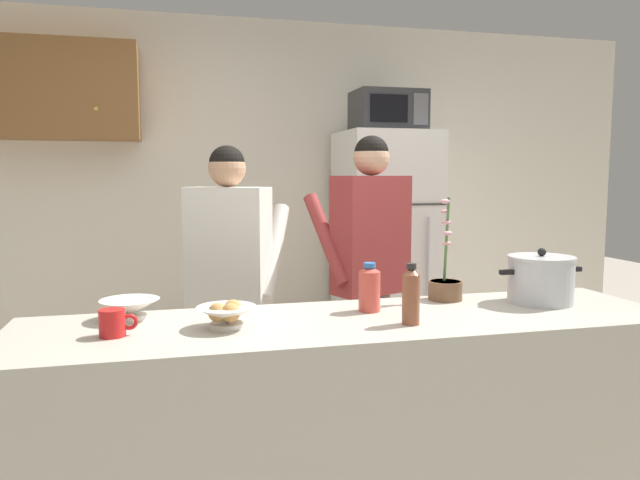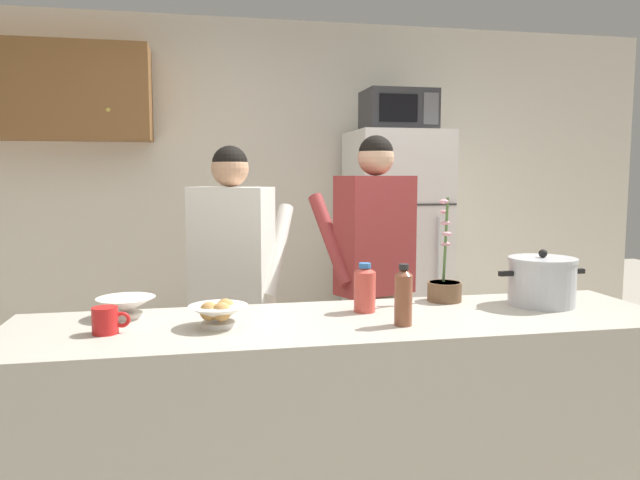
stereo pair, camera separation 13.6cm
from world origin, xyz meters
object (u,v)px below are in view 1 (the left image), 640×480
object	(u,v)px
microwave	(388,111)
potted_orchid	(445,285)
bottle_mid_counter	(411,295)
refrigerator	(385,257)
bottle_near_edge	(369,288)
person_near_pot	(229,266)
coffee_mug	(113,323)
person_by_sink	(370,250)
bread_bowl	(227,315)
empty_bowl	(130,308)
cooking_pot	(541,279)

from	to	relation	value
microwave	potted_orchid	size ratio (longest dim) A/B	1.04
bottle_mid_counter	microwave	bearing A→B (deg)	72.01
refrigerator	bottle_near_edge	bearing A→B (deg)	-112.39
person_near_pot	bottle_mid_counter	bearing A→B (deg)	-60.91
coffee_mug	bottle_mid_counter	size ratio (longest dim) A/B	0.57
bottle_near_edge	bottle_mid_counter	world-z (taller)	bottle_mid_counter
person_near_pot	coffee_mug	xyz separation A→B (m)	(-0.49, -0.93, -0.04)
refrigerator	person_near_pot	size ratio (longest dim) A/B	1.10
microwave	person_by_sink	world-z (taller)	microwave
bread_bowl	refrigerator	bearing A→B (deg)	55.07
empty_bowl	potted_orchid	distance (m)	1.35
person_near_pot	cooking_pot	size ratio (longest dim) A/B	4.10
coffee_mug	bottle_near_edge	world-z (taller)	bottle_near_edge
person_near_pot	cooking_pot	distance (m)	1.51
bread_bowl	person_near_pot	bearing A→B (deg)	83.74
coffee_mug	empty_bowl	bearing A→B (deg)	80.19
microwave	bread_bowl	bearing A→B (deg)	-125.25
refrigerator	cooking_pot	size ratio (longest dim) A/B	4.49
person_near_pot	microwave	bearing A→B (deg)	37.71
bread_bowl	bottle_near_edge	distance (m)	0.61
person_by_sink	potted_orchid	size ratio (longest dim) A/B	3.67
person_near_pot	coffee_mug	distance (m)	1.06
refrigerator	coffee_mug	bearing A→B (deg)	-131.98
coffee_mug	bottle_near_edge	xyz separation A→B (m)	(0.98, 0.15, 0.05)
empty_bowl	bottle_mid_counter	size ratio (longest dim) A/B	0.98
person_near_pot	person_by_sink	world-z (taller)	person_by_sink
refrigerator	empty_bowl	xyz separation A→B (m)	(-1.66, -1.65, 0.08)
coffee_mug	bottle_mid_counter	bearing A→B (deg)	-5.09
bottle_mid_counter	bread_bowl	bearing A→B (deg)	170.80
person_near_pot	bottle_mid_counter	xyz separation A→B (m)	(0.57, -1.03, 0.02)
person_near_pot	empty_bowl	size ratio (longest dim) A/B	7.17
person_near_pot	refrigerator	bearing A→B (deg)	38.35
microwave	person_by_sink	bearing A→B (deg)	-116.01
bottle_near_edge	bread_bowl	bearing A→B (deg)	-167.19
microwave	refrigerator	bearing A→B (deg)	90.07
bread_bowl	cooking_pot	bearing A→B (deg)	4.46
bread_bowl	bottle_mid_counter	xyz separation A→B (m)	(0.67, -0.11, 0.06)
bread_bowl	coffee_mug	bearing A→B (deg)	-177.91
person_near_pot	bottle_mid_counter	distance (m)	1.18
coffee_mug	bread_bowl	size ratio (longest dim) A/B	0.60
microwave	person_near_pot	bearing A→B (deg)	-142.29
cooking_pot	coffee_mug	size ratio (longest dim) A/B	3.03
refrigerator	person_by_sink	distance (m)	1.01
microwave	person_near_pot	size ratio (longest dim) A/B	0.30
person_by_sink	bottle_near_edge	bearing A→B (deg)	-108.95
microwave	cooking_pot	world-z (taller)	microwave
person_by_sink	bread_bowl	bearing A→B (deg)	-132.08
refrigerator	bottle_near_edge	xyz separation A→B (m)	(-0.72, -1.74, 0.13)
coffee_mug	potted_orchid	size ratio (longest dim) A/B	0.28
person_near_pot	potted_orchid	world-z (taller)	person_near_pot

